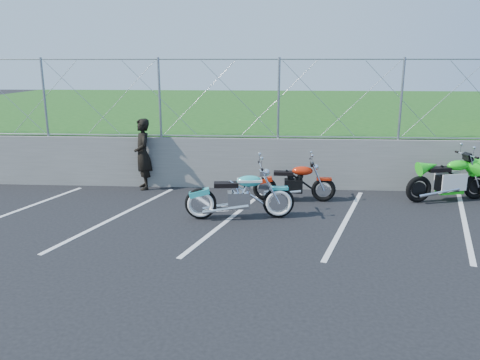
# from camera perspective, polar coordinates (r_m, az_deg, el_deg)

# --- Properties ---
(ground) EXTENTS (90.00, 90.00, 0.00)m
(ground) POSITION_cam_1_polar(r_m,az_deg,el_deg) (8.94, -1.68, -6.74)
(ground) COLOR black
(ground) RESTS_ON ground
(retaining_wall) EXTENTS (30.00, 0.22, 1.30)m
(retaining_wall) POSITION_cam_1_polar(r_m,az_deg,el_deg) (12.10, -0.17, 2.10)
(retaining_wall) COLOR slate
(retaining_wall) RESTS_ON ground
(grass_field) EXTENTS (30.00, 20.00, 1.30)m
(grass_field) POSITION_cam_1_polar(r_m,az_deg,el_deg) (21.97, 1.58, 7.61)
(grass_field) COLOR #184713
(grass_field) RESTS_ON ground
(chain_link_fence) EXTENTS (28.00, 0.03, 2.00)m
(chain_link_fence) POSITION_cam_1_polar(r_m,az_deg,el_deg) (11.86, -0.18, 9.92)
(chain_link_fence) COLOR gray
(chain_link_fence) RESTS_ON retaining_wall
(parking_lines) EXTENTS (18.29, 4.31, 0.01)m
(parking_lines) POSITION_cam_1_polar(r_m,az_deg,el_deg) (9.85, 5.86, -4.76)
(parking_lines) COLOR silver
(parking_lines) RESTS_ON ground
(cruiser_turquoise) EXTENTS (2.29, 0.72, 1.14)m
(cruiser_turquoise) POSITION_cam_1_polar(r_m,az_deg,el_deg) (9.73, 0.14, -2.12)
(cruiser_turquoise) COLOR black
(cruiser_turquoise) RESTS_ON ground
(naked_orange) EXTENTS (1.94, 0.66, 0.97)m
(naked_orange) POSITION_cam_1_polar(r_m,az_deg,el_deg) (11.03, 6.76, -0.47)
(naked_orange) COLOR black
(naked_orange) RESTS_ON ground
(sportbike_green) EXTENTS (2.10, 0.79, 1.10)m
(sportbike_green) POSITION_cam_1_polar(r_m,az_deg,el_deg) (12.02, 24.18, -0.11)
(sportbike_green) COLOR black
(sportbike_green) RESTS_ON ground
(person_standing) EXTENTS (0.66, 0.78, 1.81)m
(person_standing) POSITION_cam_1_polar(r_m,az_deg,el_deg) (12.16, -11.76, 3.09)
(person_standing) COLOR black
(person_standing) RESTS_ON ground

